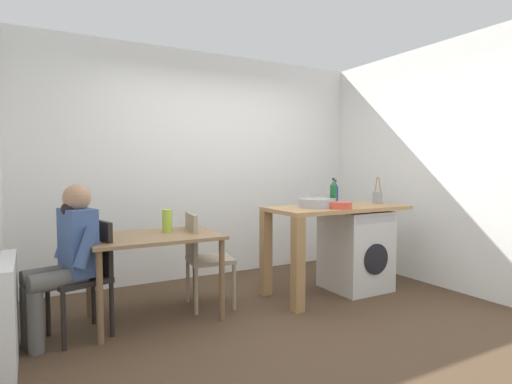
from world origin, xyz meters
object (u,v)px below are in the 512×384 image
at_px(washing_machine, 356,250).
at_px(bottle_tall_green, 333,193).
at_px(seated_person, 67,253).
at_px(bottle_squat_brown, 335,193).
at_px(dining_table, 154,246).
at_px(mixing_bowl, 340,205).
at_px(utensil_crock, 378,197).
at_px(vase, 167,221).
at_px(chair_opposite, 203,254).
at_px(chair_person_seat, 88,271).

height_order(washing_machine, bottle_tall_green, bottle_tall_green).
xyz_separation_m(seated_person, bottle_squat_brown, (2.69, 0.08, 0.37)).
relative_size(dining_table, bottle_tall_green, 3.72).
bearing_deg(mixing_bowl, washing_machine, 26.59).
relative_size(bottle_tall_green, bottle_squat_brown, 1.08).
bearing_deg(utensil_crock, vase, 174.09).
relative_size(chair_opposite, mixing_bowl, 3.82).
relative_size(utensil_crock, vase, 1.45).
height_order(chair_opposite, vase, vase).
bearing_deg(seated_person, mixing_bowl, -110.79).
relative_size(bottle_squat_brown, utensil_crock, 0.91).
distance_m(bottle_squat_brown, utensil_crock, 0.54).
height_order(chair_person_seat, washing_machine, chair_person_seat).
height_order(bottle_tall_green, utensil_crock, utensil_crock).
height_order(chair_opposite, utensil_crock, utensil_crock).
bearing_deg(chair_opposite, mixing_bowl, 78.10).
bearing_deg(vase, washing_machine, -8.45).
relative_size(washing_machine, vase, 4.17).
distance_m(chair_opposite, bottle_squat_brown, 1.61).
relative_size(bottle_squat_brown, vase, 1.32).
height_order(chair_opposite, mixing_bowl, mixing_bowl).
bearing_deg(bottle_squat_brown, utensil_crock, -10.87).
height_order(chair_opposite, bottle_tall_green, bottle_tall_green).
height_order(dining_table, seated_person, seated_person).
bearing_deg(washing_machine, chair_opposite, 171.27).
bearing_deg(seated_person, vase, -89.90).
bearing_deg(dining_table, chair_opposite, 7.17).
relative_size(chair_person_seat, bottle_squat_brown, 3.30).
bearing_deg(mixing_bowl, utensil_crock, 18.15).
bearing_deg(bottle_tall_green, chair_person_seat, 178.63).
relative_size(seated_person, mixing_bowl, 5.09).
bearing_deg(vase, seated_person, -165.45).
height_order(seated_person, bottle_squat_brown, seated_person).
bearing_deg(dining_table, chair_person_seat, -171.55).
bearing_deg(dining_table, utensil_crock, -3.30).
relative_size(chair_person_seat, chair_opposite, 1.00).
height_order(chair_person_seat, chair_opposite, same).
distance_m(washing_machine, utensil_crock, 0.67).
height_order(seated_person, washing_machine, seated_person).
height_order(bottle_tall_green, mixing_bowl, bottle_tall_green).
distance_m(dining_table, bottle_tall_green, 1.93).
bearing_deg(mixing_bowl, chair_opposite, 160.46).
bearing_deg(dining_table, vase, 33.69).
xyz_separation_m(seated_person, mixing_bowl, (2.46, -0.27, 0.29)).
height_order(mixing_bowl, vase, mixing_bowl).
xyz_separation_m(dining_table, vase, (0.15, 0.10, 0.20)).
xyz_separation_m(dining_table, bottle_squat_brown, (1.99, -0.04, 0.40)).
bearing_deg(bottle_tall_green, dining_table, 175.76).
height_order(chair_person_seat, seated_person, seated_person).
distance_m(mixing_bowl, utensil_crock, 0.80).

